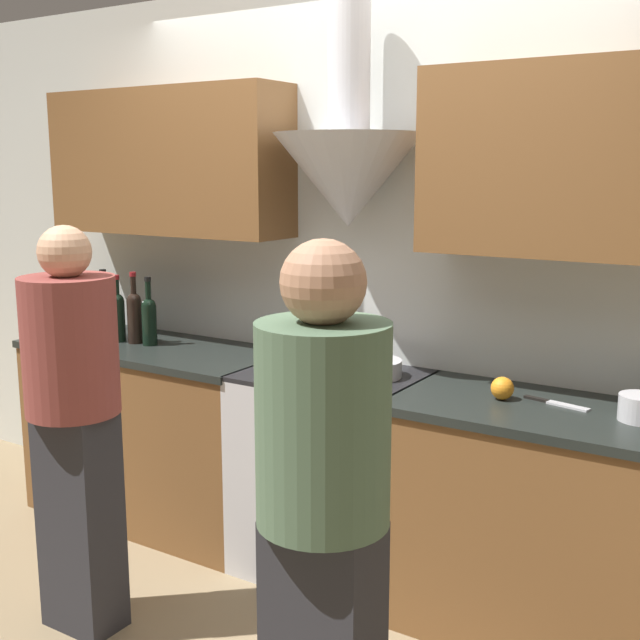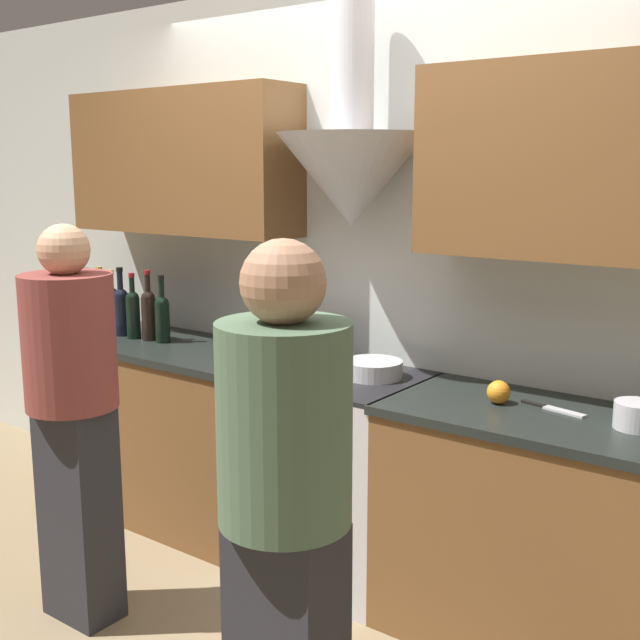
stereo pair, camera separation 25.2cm
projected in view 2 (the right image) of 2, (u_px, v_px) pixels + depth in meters
The scene contains 19 objects.
ground_plane at pixel (284, 601), 3.33m from camera, with size 12.00×12.00×0.00m, color #847051.
wall_back at pixel (364, 235), 3.55m from camera, with size 8.40×0.64×2.60m.
counter_left at pixel (169, 428), 4.14m from camera, with size 1.37×0.62×0.90m.
counter_right at pixel (549, 533), 2.95m from camera, with size 1.23×0.62×0.90m.
stove_range at pixel (334, 472), 3.52m from camera, with size 0.75×0.60×0.90m.
wine_bottle_0 at pixel (88, 304), 4.36m from camera, with size 0.07×0.07×0.34m.
wine_bottle_1 at pixel (101, 305), 4.32m from camera, with size 0.07×0.07×0.35m.
wine_bottle_2 at pixel (112, 307), 4.26m from camera, with size 0.08×0.08×0.34m.
wine_bottle_3 at pixel (121, 309), 4.20m from camera, with size 0.08×0.08×0.36m.
wine_bottle_4 at pixel (133, 312), 4.12m from camera, with size 0.07×0.07×0.34m.
wine_bottle_5 at pixel (149, 312), 4.08m from camera, with size 0.07×0.07×0.36m.
wine_bottle_6 at pixel (162, 316), 4.03m from camera, with size 0.07×0.07×0.34m.
stock_pot at pixel (310, 346), 3.56m from camera, with size 0.22×0.22×0.18m.
mixing_bowl at pixel (373, 369), 3.37m from camera, with size 0.25×0.25×0.07m.
orange_fruit at pixel (499, 392), 3.00m from camera, with size 0.09×0.09×0.09m.
saucepan at pixel (637, 415), 2.71m from camera, with size 0.15×0.15×0.09m.
chefs_knife at pixel (553, 409), 2.92m from camera, with size 0.26×0.08×0.01m.
person_foreground_left at pixel (73, 409), 3.08m from camera, with size 0.35×0.35×1.57m.
person_foreground_right at pixel (285, 513), 2.10m from camera, with size 0.35×0.35×1.61m.
Camera 2 is at (1.95, -2.36, 1.78)m, focal length 45.00 mm.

